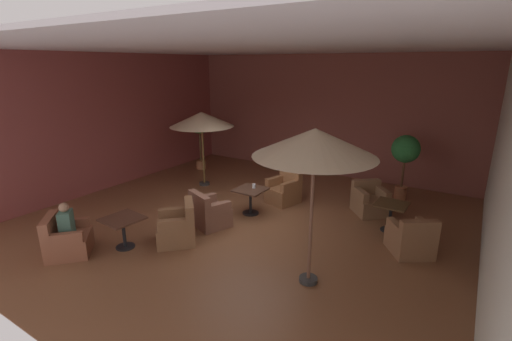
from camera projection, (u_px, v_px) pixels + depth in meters
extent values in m
cube|color=brown|center=(245.00, 220.00, 8.74)|extent=(9.89, 9.62, 0.02)
cube|color=brown|center=(325.00, 115.00, 12.04)|extent=(9.89, 0.08, 3.95)
cube|color=brown|center=(108.00, 122.00, 10.69)|extent=(0.08, 9.62, 3.95)
cube|color=silver|center=(503.00, 174.00, 5.66)|extent=(0.08, 9.62, 3.95)
cube|color=white|center=(244.00, 47.00, 7.60)|extent=(9.89, 9.62, 0.06)
cylinder|color=black|center=(251.00, 213.00, 9.13)|extent=(0.42, 0.42, 0.02)
cylinder|color=black|center=(251.00, 202.00, 9.05)|extent=(0.07, 0.07, 0.62)
cube|color=#452C20|center=(250.00, 190.00, 8.95)|extent=(0.72, 0.72, 0.03)
cube|color=brown|center=(211.00, 216.00, 8.42)|extent=(0.99, 0.95, 0.44)
cube|color=brown|center=(199.00, 202.00, 8.13)|extent=(0.79, 0.43, 0.41)
cube|color=brown|center=(205.00, 199.00, 8.59)|extent=(0.34, 0.58, 0.20)
cube|color=brown|center=(219.00, 207.00, 8.10)|extent=(0.34, 0.58, 0.20)
cube|color=#8E5D3A|center=(283.00, 195.00, 9.79)|extent=(0.90, 0.93, 0.44)
cube|color=#8E5D3A|center=(291.00, 178.00, 9.86)|extent=(0.72, 0.36, 0.40)
cube|color=#8E5D3A|center=(290.00, 186.00, 9.47)|extent=(0.31, 0.61, 0.23)
cube|color=#8E5D3A|center=(275.00, 181.00, 9.88)|extent=(0.31, 0.61, 0.23)
cylinder|color=black|center=(389.00, 230.00, 8.20)|extent=(0.37, 0.37, 0.02)
cylinder|color=black|center=(390.00, 218.00, 8.12)|extent=(0.07, 0.07, 0.62)
cube|color=#49331C|center=(392.00, 204.00, 8.02)|extent=(0.69, 0.69, 0.03)
cube|color=brown|center=(370.00, 206.00, 9.08)|extent=(1.07, 1.08, 0.41)
cube|color=brown|center=(366.00, 187.00, 9.26)|extent=(0.67, 0.61, 0.38)
cube|color=brown|center=(383.00, 194.00, 8.99)|extent=(0.52, 0.57, 0.24)
cube|color=brown|center=(361.00, 195.00, 8.91)|extent=(0.52, 0.57, 0.24)
cube|color=brown|center=(409.00, 243.00, 7.20)|extent=(1.05, 1.06, 0.42)
cube|color=brown|center=(419.00, 231.00, 6.79)|extent=(0.70, 0.56, 0.40)
cube|color=brown|center=(396.00, 228.00, 7.14)|extent=(0.46, 0.58, 0.21)
cube|color=brown|center=(425.00, 227.00, 7.16)|extent=(0.46, 0.58, 0.21)
cylinder|color=black|center=(126.00, 247.00, 7.45)|extent=(0.38, 0.38, 0.02)
cylinder|color=black|center=(124.00, 234.00, 7.36)|extent=(0.07, 0.07, 0.62)
cube|color=#4E2E21|center=(122.00, 219.00, 7.27)|extent=(0.79, 0.79, 0.03)
cube|color=brown|center=(70.00, 244.00, 7.15)|extent=(1.11, 1.11, 0.41)
cube|color=brown|center=(50.00, 227.00, 6.96)|extent=(0.70, 0.67, 0.42)
cube|color=brown|center=(74.00, 223.00, 7.39)|extent=(0.50, 0.52, 0.19)
cube|color=brown|center=(66.00, 238.00, 6.76)|extent=(0.50, 0.52, 0.19)
cube|color=brown|center=(176.00, 233.00, 7.61)|extent=(1.08, 1.08, 0.42)
cube|color=brown|center=(189.00, 212.00, 7.55)|extent=(0.65, 0.65, 0.48)
cube|color=brown|center=(173.00, 225.00, 7.23)|extent=(0.53, 0.53, 0.23)
cube|color=brown|center=(173.00, 213.00, 7.79)|extent=(0.53, 0.53, 0.23)
cylinder|color=#2D2D2D|center=(204.00, 183.00, 11.28)|extent=(0.32, 0.32, 0.08)
cylinder|color=brown|center=(203.00, 150.00, 10.97)|extent=(0.06, 0.06, 2.22)
cone|color=beige|center=(202.00, 119.00, 10.70)|extent=(1.91, 1.91, 0.43)
cylinder|color=#2D2D2D|center=(308.00, 279.00, 6.27)|extent=(0.32, 0.32, 0.08)
cylinder|color=brown|center=(311.00, 211.00, 5.90)|extent=(0.06, 0.06, 2.65)
cone|color=beige|center=(315.00, 142.00, 5.58)|extent=(1.97, 1.97, 0.45)
cylinder|color=#AC6743|center=(400.00, 193.00, 10.06)|extent=(0.33, 0.33, 0.37)
cylinder|color=brown|center=(403.00, 174.00, 9.90)|extent=(0.06, 0.06, 0.75)
sphere|color=#287236|center=(406.00, 149.00, 9.70)|extent=(0.75, 0.75, 0.75)
cylinder|color=#A66B44|center=(201.00, 164.00, 12.99)|extent=(0.35, 0.35, 0.30)
cylinder|color=brown|center=(200.00, 146.00, 12.80)|extent=(0.06, 0.06, 1.03)
sphere|color=#49893A|center=(199.00, 124.00, 12.57)|extent=(0.68, 0.68, 0.68)
cube|color=#456C5B|center=(66.00, 223.00, 7.02)|extent=(0.40, 0.40, 0.50)
sphere|color=#A7795B|center=(64.00, 207.00, 6.93)|extent=(0.19, 0.19, 0.19)
cylinder|color=white|center=(254.00, 186.00, 9.00)|extent=(0.08, 0.08, 0.11)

